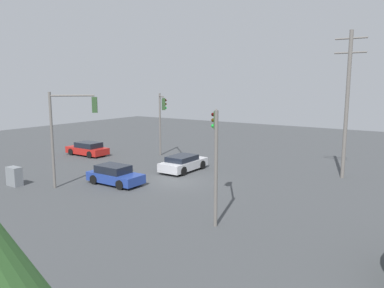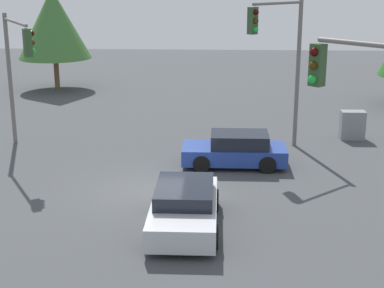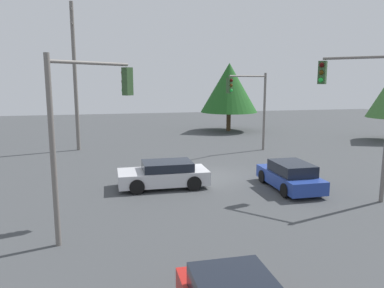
# 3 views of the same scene
# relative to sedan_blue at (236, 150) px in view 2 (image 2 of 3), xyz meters

# --- Properties ---
(ground_plane) EXTENTS (80.00, 80.00, 0.00)m
(ground_plane) POSITION_rel_sedan_blue_xyz_m (3.18, 3.07, -0.65)
(ground_plane) COLOR #424447
(sedan_blue) EXTENTS (4.12, 1.93, 1.35)m
(sedan_blue) POSITION_rel_sedan_blue_xyz_m (0.00, 0.00, 0.00)
(sedan_blue) COLOR #233D93
(sedan_blue) RESTS_ON ground_plane
(sedan_silver) EXTENTS (2.07, 4.43, 1.30)m
(sedan_silver) POSITION_rel_sedan_blue_xyz_m (1.70, 6.00, -0.00)
(sedan_silver) COLOR silver
(sedan_silver) RESTS_ON ground_plane
(traffic_signal_cross) EXTENTS (2.41, 3.80, 5.80)m
(traffic_signal_cross) POSITION_rel_sedan_blue_xyz_m (9.05, -1.42, 3.37)
(traffic_signal_cross) COLOR slate
(traffic_signal_cross) RESTS_ON ground_plane
(traffic_signal_aux) EXTENTS (2.43, 2.27, 6.52)m
(traffic_signal_aux) POSITION_rel_sedan_blue_xyz_m (-1.88, -2.22, 3.75)
(traffic_signal_aux) COLOR slate
(traffic_signal_aux) RESTS_ON ground_plane
(electrical_cabinet) EXTENTS (1.10, 0.63, 1.33)m
(electrical_cabinet) POSITION_rel_sedan_blue_xyz_m (-5.51, -4.21, 0.01)
(electrical_cabinet) COLOR gray
(electrical_cabinet) RESTS_ON ground_plane
(tree_corner) EXTENTS (4.73, 4.73, 6.53)m
(tree_corner) POSITION_rel_sedan_blue_xyz_m (11.44, -15.72, 3.63)
(tree_corner) COLOR brown
(tree_corner) RESTS_ON ground_plane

